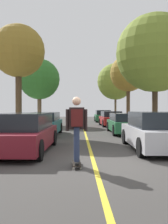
# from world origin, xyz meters

# --- Properties ---
(ground) EXTENTS (80.00, 80.00, 0.00)m
(ground) POSITION_xyz_m (0.00, 0.00, 0.00)
(ground) COLOR #3D3A38
(center_line) EXTENTS (0.12, 39.20, 0.01)m
(center_line) POSITION_xyz_m (0.00, 4.00, 0.00)
(center_line) COLOR gold
(center_line) RESTS_ON ground
(parked_car_left_nearest) EXTENTS (2.13, 4.62, 1.38)m
(parked_car_left_nearest) POSITION_xyz_m (-2.44, 2.08, 0.69)
(parked_car_left_nearest) COLOR maroon
(parked_car_left_nearest) RESTS_ON ground
(parked_car_left_near) EXTENTS (1.94, 4.45, 1.33)m
(parked_car_left_near) POSITION_xyz_m (-2.44, 7.68, 0.66)
(parked_car_left_near) COLOR #196066
(parked_car_left_near) RESTS_ON ground
(parked_car_right_nearest) EXTENTS (1.99, 4.49, 1.43)m
(parked_car_right_nearest) POSITION_xyz_m (2.44, 2.35, 0.69)
(parked_car_right_nearest) COLOR #B7B7BC
(parked_car_right_nearest) RESTS_ON ground
(parked_car_right_near) EXTENTS (1.89, 4.58, 1.25)m
(parked_car_right_near) POSITION_xyz_m (2.44, 8.59, 0.63)
(parked_car_right_near) COLOR #1E5B33
(parked_car_right_near) RESTS_ON ground
(parked_car_right_far) EXTENTS (1.90, 4.04, 1.30)m
(parked_car_right_far) POSITION_xyz_m (2.44, 15.02, 0.64)
(parked_car_right_far) COLOR maroon
(parked_car_right_far) RESTS_ON ground
(parked_car_right_farthest) EXTENTS (1.94, 4.21, 1.35)m
(parked_car_right_farthest) POSITION_xyz_m (2.44, 22.15, 0.66)
(parked_car_right_farthest) COLOR #1E5B33
(parked_car_right_farthest) RESTS_ON ground
(street_tree_left_nearest) EXTENTS (3.26, 3.26, 6.61)m
(street_tree_left_nearest) POSITION_xyz_m (-4.14, 8.69, 5.07)
(street_tree_left_nearest) COLOR #4C3823
(street_tree_left_nearest) RESTS_ON sidewalk_left
(street_tree_left_near) EXTENTS (3.87, 3.87, 6.15)m
(street_tree_left_near) POSITION_xyz_m (-4.14, 17.14, 4.33)
(street_tree_left_near) COLOR brown
(street_tree_left_near) RESTS_ON sidewalk_left
(street_tree_right_nearest) EXTENTS (4.66, 4.66, 7.05)m
(street_tree_right_nearest) POSITION_xyz_m (4.14, 7.91, 4.85)
(street_tree_right_nearest) COLOR #3D2D1E
(street_tree_right_nearest) RESTS_ON sidewalk_right
(street_tree_right_near) EXTENTS (3.34, 3.34, 6.29)m
(street_tree_right_near) POSITION_xyz_m (4.14, 15.98, 4.74)
(street_tree_right_near) COLOR #4C3823
(street_tree_right_near) RESTS_ON sidewalk_right
(street_tree_right_far) EXTENTS (4.46, 4.46, 6.94)m
(street_tree_right_far) POSITION_xyz_m (4.14, 23.87, 4.84)
(street_tree_right_far) COLOR brown
(street_tree_right_far) RESTS_ON sidewalk_right
(skateboard) EXTENTS (0.25, 0.85, 0.10)m
(skateboard) POSITION_xyz_m (-0.49, -0.36, 0.09)
(skateboard) COLOR black
(skateboard) RESTS_ON ground
(skateboarder) EXTENTS (0.58, 0.70, 1.76)m
(skateboarder) POSITION_xyz_m (-0.49, -0.39, 1.11)
(skateboarder) COLOR black
(skateboarder) RESTS_ON skateboard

